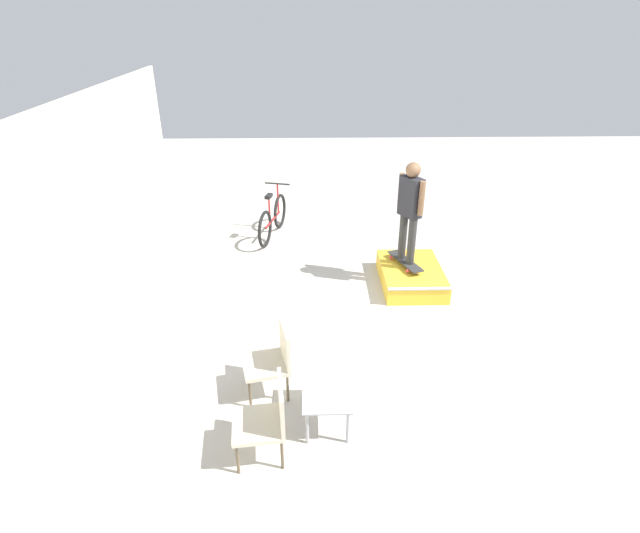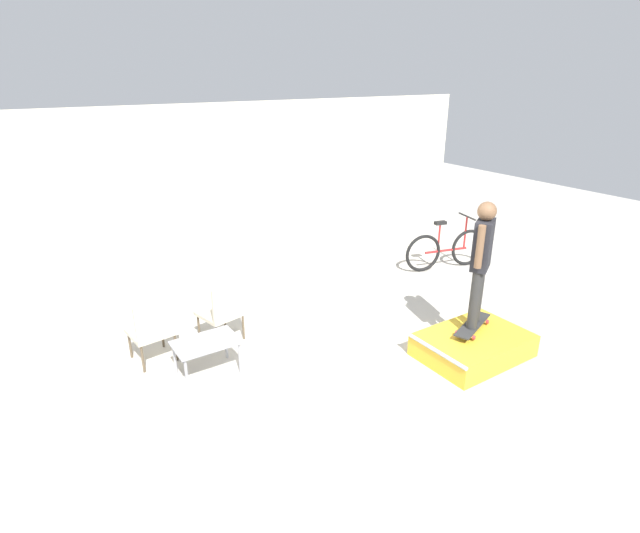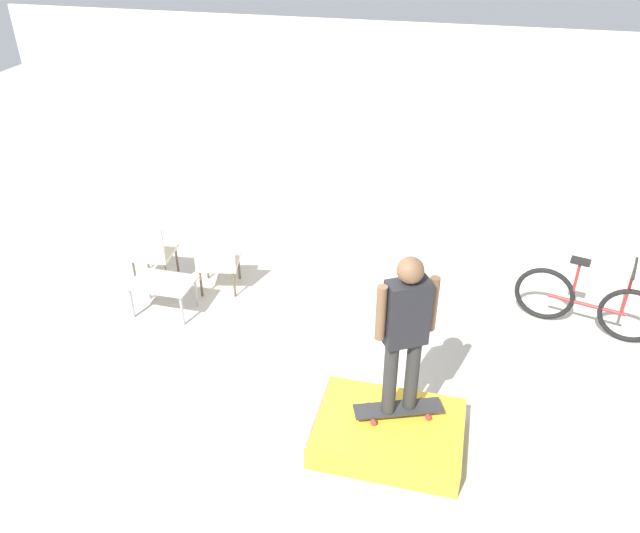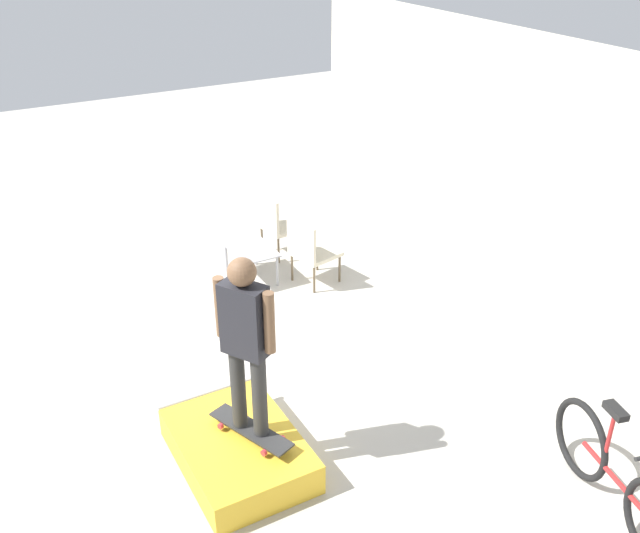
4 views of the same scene
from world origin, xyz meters
TOP-DOWN VIEW (x-y plane):
  - ground_plane at (0.00, 0.00)m, footprint 24.00×24.00m
  - house_wall_back at (0.00, 4.71)m, footprint 12.00×0.06m
  - skate_ramp_box at (1.33, -0.49)m, footprint 1.44×0.99m
  - skateboard_on_ramp at (1.41, -0.38)m, footprint 0.87×0.50m
  - person_skater at (1.41, -0.38)m, footprint 0.50×0.37m
  - coffee_table at (-1.76, 1.04)m, footprint 0.78×0.53m
  - patio_chair_left at (-2.22, 1.65)m, footprint 0.57×0.57m
  - patio_chair_right at (-1.26, 1.65)m, footprint 0.62×0.62m
  - bicycle at (3.36, 1.95)m, footprint 1.67×0.59m

SIDE VIEW (x-z plane):
  - ground_plane at x=0.00m, z-range 0.00..0.00m
  - skate_ramp_box at x=1.33m, z-range -0.01..0.32m
  - bicycle at x=3.36m, z-range -0.12..0.88m
  - coffee_table at x=-1.76m, z-range 0.16..0.61m
  - skateboard_on_ramp at x=1.41m, z-range 0.35..0.42m
  - patio_chair_left at x=-2.22m, z-range 0.05..0.95m
  - patio_chair_right at x=-1.26m, z-range 0.05..0.95m
  - person_skater at x=1.41m, z-range 0.54..2.21m
  - house_wall_back at x=0.00m, z-range 0.00..3.00m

